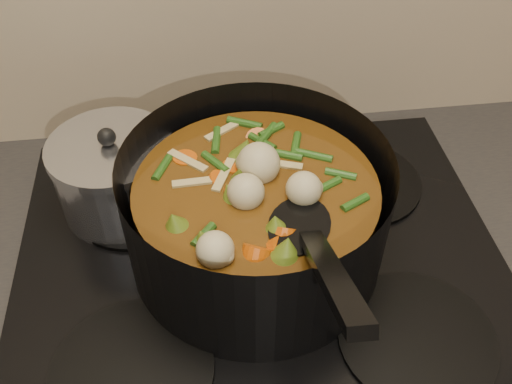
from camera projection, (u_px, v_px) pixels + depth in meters
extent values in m
cube|color=black|center=(261.00, 285.00, 0.76)|extent=(2.64, 0.64, 0.05)
cube|color=black|center=(262.00, 268.00, 0.73)|extent=(0.62, 0.54, 0.02)
cylinder|color=black|center=(132.00, 371.00, 0.62)|extent=(0.18, 0.18, 0.01)
cylinder|color=black|center=(417.00, 337.00, 0.65)|extent=(0.18, 0.18, 0.01)
cylinder|color=black|center=(137.00, 201.00, 0.80)|extent=(0.18, 0.18, 0.01)
cylinder|color=black|center=(358.00, 181.00, 0.83)|extent=(0.18, 0.18, 0.01)
cylinder|color=black|center=(256.00, 211.00, 0.68)|extent=(0.37, 0.37, 0.16)
cylinder|color=black|center=(256.00, 250.00, 0.73)|extent=(0.31, 0.31, 0.01)
cylinder|color=#54320E|center=(256.00, 218.00, 0.69)|extent=(0.29, 0.29, 0.11)
cylinder|color=#C55909|center=(292.00, 185.00, 0.66)|extent=(0.03, 0.03, 0.03)
cylinder|color=#C55909|center=(278.00, 149.00, 0.71)|extent=(0.04, 0.04, 0.03)
cylinder|color=#C55909|center=(201.00, 142.00, 0.72)|extent=(0.04, 0.04, 0.03)
cylinder|color=#C55909|center=(206.00, 195.00, 0.65)|extent=(0.03, 0.04, 0.03)
cylinder|color=#C55909|center=(229.00, 246.00, 0.59)|extent=(0.04, 0.04, 0.03)
cylinder|color=#C55909|center=(282.00, 207.00, 0.64)|extent=(0.04, 0.04, 0.03)
cylinder|color=#C55909|center=(318.00, 177.00, 0.67)|extent=(0.04, 0.04, 0.03)
cylinder|color=#C55909|center=(277.00, 132.00, 0.73)|extent=(0.04, 0.03, 0.03)
cylinder|color=#C55909|center=(221.00, 165.00, 0.69)|extent=(0.04, 0.04, 0.03)
sphere|color=beige|center=(313.00, 175.00, 0.65)|extent=(0.04, 0.04, 0.04)
sphere|color=beige|center=(230.00, 147.00, 0.69)|extent=(0.04, 0.04, 0.04)
sphere|color=beige|center=(216.00, 212.00, 0.61)|extent=(0.04, 0.04, 0.04)
sphere|color=beige|center=(312.00, 193.00, 0.63)|extent=(0.04, 0.04, 0.04)
cone|color=#5F731C|center=(196.00, 224.00, 0.61)|extent=(0.04, 0.04, 0.04)
cone|color=#5F731C|center=(296.00, 236.00, 0.59)|extent=(0.04, 0.04, 0.04)
cone|color=#5F731C|center=(332.00, 173.00, 0.66)|extent=(0.04, 0.04, 0.04)
cone|color=#5F731C|center=(265.00, 134.00, 0.71)|extent=(0.04, 0.04, 0.04)
cone|color=#5F731C|center=(187.00, 162.00, 0.68)|extent=(0.04, 0.04, 0.04)
cone|color=#5F731C|center=(200.00, 227.00, 0.60)|extent=(0.04, 0.04, 0.04)
cone|color=#5F731C|center=(300.00, 234.00, 0.60)|extent=(0.04, 0.04, 0.04)
cylinder|color=#2D5B1B|center=(280.00, 162.00, 0.68)|extent=(0.01, 0.04, 0.01)
cylinder|color=#2D5B1B|center=(245.00, 127.00, 0.73)|extent=(0.04, 0.03, 0.01)
cylinder|color=#2D5B1B|center=(198.00, 154.00, 0.69)|extent=(0.04, 0.02, 0.01)
cylinder|color=#2D5B1B|center=(197.00, 190.00, 0.65)|extent=(0.03, 0.04, 0.01)
cylinder|color=#2D5B1B|center=(230.00, 209.00, 0.63)|extent=(0.03, 0.04, 0.01)
cylinder|color=#2D5B1B|center=(272.00, 257.00, 0.58)|extent=(0.04, 0.02, 0.01)
cylinder|color=#2D5B1B|center=(322.00, 218.00, 0.62)|extent=(0.04, 0.03, 0.01)
cylinder|color=#2D5B1B|center=(314.00, 178.00, 0.66)|extent=(0.01, 0.04, 0.01)
cylinder|color=#2D5B1B|center=(280.00, 162.00, 0.68)|extent=(0.04, 0.03, 0.01)
cylinder|color=#2D5B1B|center=(242.00, 127.00, 0.73)|extent=(0.04, 0.02, 0.01)
cylinder|color=#2D5B1B|center=(197.00, 155.00, 0.69)|extent=(0.03, 0.04, 0.01)
cylinder|color=#2D5B1B|center=(197.00, 191.00, 0.64)|extent=(0.03, 0.04, 0.01)
cylinder|color=#2D5B1B|center=(231.00, 209.00, 0.62)|extent=(0.04, 0.02, 0.01)
cylinder|color=#2D5B1B|center=(275.00, 257.00, 0.58)|extent=(0.04, 0.04, 0.01)
cylinder|color=#2D5B1B|center=(323.00, 216.00, 0.62)|extent=(0.01, 0.04, 0.01)
cube|color=tan|center=(189.00, 196.00, 0.64)|extent=(0.05, 0.01, 0.00)
cube|color=tan|center=(278.00, 234.00, 0.60)|extent=(0.02, 0.05, 0.00)
cube|color=tan|center=(318.00, 169.00, 0.67)|extent=(0.04, 0.03, 0.00)
cube|color=tan|center=(231.00, 145.00, 0.70)|extent=(0.04, 0.04, 0.00)
cube|color=tan|center=(193.00, 207.00, 0.63)|extent=(0.03, 0.05, 0.00)
ellipsoid|color=black|center=(299.00, 227.00, 0.61)|extent=(0.10, 0.11, 0.01)
cube|color=black|center=(331.00, 275.00, 0.50)|extent=(0.03, 0.19, 0.12)
cylinder|color=silver|center=(116.00, 179.00, 0.77)|extent=(0.16, 0.16, 0.10)
cylinder|color=silver|center=(109.00, 148.00, 0.73)|extent=(0.16, 0.16, 0.01)
sphere|color=black|center=(107.00, 137.00, 0.72)|extent=(0.02, 0.02, 0.02)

